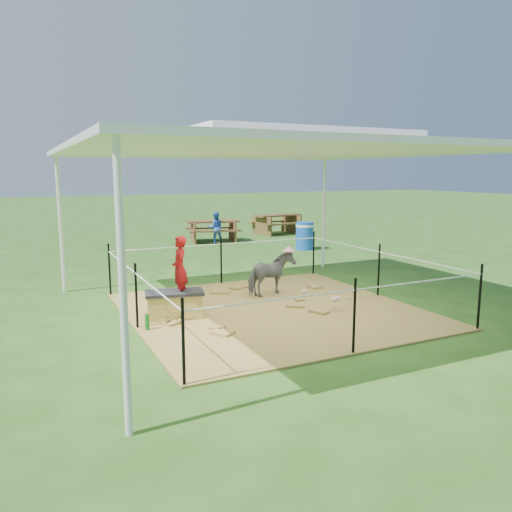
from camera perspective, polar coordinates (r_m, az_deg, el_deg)
name	(u,v)px	position (r m, az deg, el deg)	size (l,w,h in m)	color
ground	(272,311)	(8.44, 1.79, -6.31)	(90.00, 90.00, 0.00)	#2D5919
hay_patch	(272,310)	(8.44, 1.79, -6.21)	(4.60, 4.60, 0.03)	brown
canopy_tent	(272,148)	(8.13, 1.89, 12.27)	(6.30, 6.30, 2.90)	silver
rope_fence	(272,274)	(8.29, 1.81, -2.03)	(4.54, 4.54, 1.00)	black
straw_bale	(175,306)	(8.05, -9.29, -5.62)	(0.85, 0.42, 0.38)	olive
dark_cloth	(174,293)	(7.99, -9.33, -4.15)	(0.90, 0.47, 0.05)	black
woman	(180,262)	(7.92, -8.73, -0.68)	(0.37, 0.24, 1.02)	#B01114
green_bottle	(147,322)	(7.51, -12.33, -7.37)	(0.07, 0.07, 0.24)	#186C20
pony	(271,274)	(9.29, 1.72, -2.09)	(0.43, 0.95, 0.80)	#535359
pink_hat	(271,250)	(9.21, 1.73, 0.71)	(0.25, 0.25, 0.12)	pink
foal	(336,297)	(8.45, 9.09, -4.69)	(0.78, 0.43, 0.43)	#BFB48C
trash_barrel	(305,236)	(15.13, 5.59, 2.31)	(0.53, 0.53, 0.83)	blue
picnic_table_near	(213,231)	(16.86, -4.94, 2.86)	(1.71, 1.24, 0.71)	brown
picnic_table_far	(277,224)	(18.96, 2.40, 3.66)	(1.77, 1.28, 0.74)	brown
distant_person	(216,228)	(16.37, -4.64, 3.24)	(0.51, 0.39, 1.04)	blue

